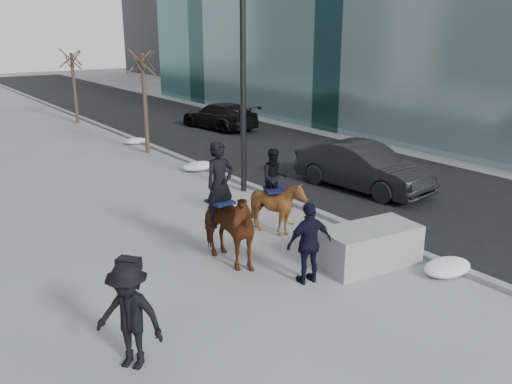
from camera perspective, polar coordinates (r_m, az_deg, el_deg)
ground at (r=12.12m, az=3.32°, el=-8.16°), size 120.00×120.00×0.00m
road at (r=23.73m, az=1.46°, el=4.49°), size 8.00×90.00×0.01m
curb at (r=21.61m, az=-7.07°, el=3.27°), size 0.25×90.00×0.12m
planter at (r=12.44m, az=11.83°, el=-5.59°), size 2.34×1.37×0.89m
car_near at (r=17.99m, az=11.16°, el=2.59°), size 2.14×4.82×1.54m
car_far at (r=28.68m, az=-3.90°, el=8.03°), size 2.59×4.97×1.37m
tree_near at (r=23.19m, az=-11.63°, el=9.61°), size 1.20×1.20×4.59m
tree_far at (r=31.87m, az=-18.60°, el=10.69°), size 1.20×1.20×4.23m
mounted_left at (r=12.03m, az=-3.44°, el=-2.99°), size 1.09×2.20×2.79m
mounted_right at (r=13.84m, az=2.24°, el=-0.90°), size 1.59×1.67×2.23m
feeder at (r=11.25m, az=5.64°, el=-5.38°), size 1.09×0.94×1.75m
camera_crew at (r=8.77m, az=-13.20°, el=-12.55°), size 1.21×1.30×1.75m
lamppost at (r=17.02m, az=-1.50°, el=16.49°), size 0.25×0.93×9.09m
snow_piles at (r=18.25m, az=-2.13°, el=1.12°), size 1.27×17.43×0.32m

